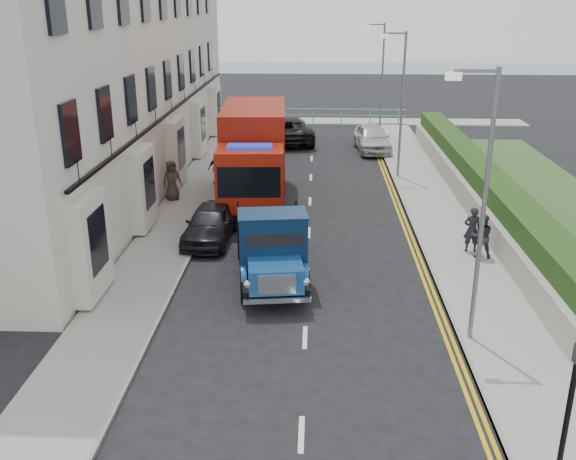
% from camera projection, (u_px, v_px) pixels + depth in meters
% --- Properties ---
extents(ground, '(120.00, 120.00, 0.00)m').
position_uv_depth(ground, '(306.00, 303.00, 18.81)').
color(ground, black).
rests_on(ground, ground).
extents(pavement_west, '(2.40, 38.00, 0.12)m').
position_uv_depth(pavement_west, '(188.00, 206.00, 27.45)').
color(pavement_west, gray).
rests_on(pavement_west, ground).
extents(pavement_east, '(2.60, 38.00, 0.12)m').
position_uv_depth(pavement_east, '(435.00, 209.00, 27.03)').
color(pavement_east, gray).
rests_on(pavement_east, ground).
extents(promenade, '(30.00, 2.50, 0.12)m').
position_uv_depth(promenade, '(313.00, 121.00, 46.02)').
color(promenade, gray).
rests_on(promenade, ground).
extents(sea_plane, '(120.00, 120.00, 0.00)m').
position_uv_depth(sea_plane, '(315.00, 74.00, 75.14)').
color(sea_plane, slate).
rests_on(sea_plane, ground).
extents(terrace_west, '(6.31, 30.20, 14.25)m').
position_uv_depth(terrace_west, '(103.00, 28.00, 28.95)').
color(terrace_west, beige).
rests_on(terrace_west, ground).
extents(garden_east, '(1.45, 28.00, 1.75)m').
position_uv_depth(garden_east, '(483.00, 190.00, 26.66)').
color(garden_east, '#B2AD9E').
rests_on(garden_east, ground).
extents(seafront_railing, '(13.00, 0.08, 1.11)m').
position_uv_depth(seafront_railing, '(313.00, 116.00, 45.09)').
color(seafront_railing, '#59B2A5').
rests_on(seafront_railing, ground).
extents(lamp_near, '(1.23, 0.18, 7.00)m').
position_uv_depth(lamp_near, '(480.00, 195.00, 15.40)').
color(lamp_near, slate).
rests_on(lamp_near, ground).
extents(lamp_mid, '(1.23, 0.18, 7.00)m').
position_uv_depth(lamp_mid, '(400.00, 97.00, 30.42)').
color(lamp_mid, slate).
rests_on(lamp_mid, ground).
extents(lamp_far, '(1.23, 0.18, 7.00)m').
position_uv_depth(lamp_far, '(380.00, 73.00, 39.81)').
color(lamp_far, slate).
rests_on(lamp_far, ground).
extents(traffic_signal, '(0.16, 0.20, 3.10)m').
position_uv_depth(traffic_signal, '(571.00, 397.00, 10.87)').
color(traffic_signal, black).
rests_on(traffic_signal, ground).
extents(bedford_lorry, '(2.63, 5.33, 2.43)m').
position_uv_depth(bedford_lorry, '(272.00, 253.00, 19.52)').
color(bedford_lorry, black).
rests_on(bedford_lorry, ground).
extents(red_lorry, '(3.01, 7.86, 4.05)m').
position_uv_depth(red_lorry, '(254.00, 154.00, 27.46)').
color(red_lorry, black).
rests_on(red_lorry, ground).
extents(parked_car_front, '(1.88, 4.07, 1.35)m').
position_uv_depth(parked_car_front, '(211.00, 223.00, 23.48)').
color(parked_car_front, black).
rests_on(parked_car_front, ground).
extents(parked_car_mid, '(1.97, 4.30, 1.37)m').
position_uv_depth(parked_car_mid, '(252.00, 182.00, 28.57)').
color(parked_car_mid, '#5A83C1').
rests_on(parked_car_mid, ground).
extents(parked_car_rear, '(2.28, 5.13, 1.46)m').
position_uv_depth(parked_car_rear, '(259.00, 163.00, 31.70)').
color(parked_car_rear, silver).
rests_on(parked_car_rear, ground).
extents(seafront_car_left, '(3.60, 6.07, 1.58)m').
position_uv_depth(seafront_car_left, '(288.00, 129.00, 39.52)').
color(seafront_car_left, black).
rests_on(seafront_car_left, ground).
extents(seafront_car_right, '(2.15, 4.64, 1.54)m').
position_uv_depth(seafront_car_right, '(372.00, 138.00, 37.18)').
color(seafront_car_right, '#BCBBC0').
rests_on(seafront_car_right, ground).
extents(pedestrian_east_near, '(0.59, 0.40, 1.61)m').
position_uv_depth(pedestrian_east_near, '(472.00, 229.00, 22.10)').
color(pedestrian_east_near, black).
rests_on(pedestrian_east_near, pavement_east).
extents(pedestrian_east_far, '(0.76, 0.60, 1.53)m').
position_uv_depth(pedestrian_east_far, '(482.00, 236.00, 21.60)').
color(pedestrian_east_far, '#2E2933').
rests_on(pedestrian_east_far, pavement_east).
extents(pedestrian_west_near, '(0.98, 0.79, 1.56)m').
position_uv_depth(pedestrian_west_near, '(217.00, 168.00, 30.15)').
color(pedestrian_west_near, '#1B2331').
rests_on(pedestrian_west_near, pavement_west).
extents(pedestrian_west_far, '(1.02, 0.92, 1.74)m').
position_uv_depth(pedestrian_west_far, '(172.00, 180.00, 27.78)').
color(pedestrian_west_far, '#393129').
rests_on(pedestrian_west_far, pavement_west).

